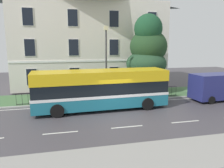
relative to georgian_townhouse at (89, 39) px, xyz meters
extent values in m
cube|color=#433F44|center=(0.36, -13.47, -5.72)|extent=(60.00, 56.00, 0.06)
cube|color=silver|center=(0.36, -9.82, -5.68)|extent=(54.00, 0.14, 0.01)
cube|color=silver|center=(-3.64, -15.27, -5.68)|extent=(2.00, 0.12, 0.01)
cube|color=silver|center=(0.36, -15.27, -5.68)|extent=(2.00, 0.12, 0.01)
cube|color=silver|center=(4.36, -15.27, -5.68)|extent=(2.00, 0.12, 0.01)
cube|color=#9E9E99|center=(0.36, -9.35, -5.63)|extent=(57.00, 0.24, 0.12)
cube|color=#456A40|center=(0.36, -7.17, -5.63)|extent=(57.00, 4.10, 0.12)
cube|color=gray|center=(0.36, -18.97, -5.68)|extent=(57.00, 3.00, 0.01)
cube|color=silver|center=(0.00, 0.00, -0.79)|extent=(17.09, 8.82, 9.56)
cube|color=white|center=(0.00, -4.43, -2.41)|extent=(17.09, 0.06, 0.20)
cube|color=#2D333D|center=(0.00, -4.44, -4.47)|extent=(1.10, 0.06, 2.20)
cube|color=white|center=(-6.41, -4.44, -3.95)|extent=(1.08, 0.04, 1.75)
cube|color=black|center=(-6.41, -4.46, -3.95)|extent=(0.98, 0.03, 1.65)
cube|color=white|center=(-2.14, -4.44, -3.95)|extent=(1.08, 0.04, 1.75)
cube|color=black|center=(-2.14, -4.46, -3.95)|extent=(0.98, 0.03, 1.65)
cube|color=white|center=(2.14, -4.44, -3.95)|extent=(1.08, 0.04, 1.75)
cube|color=black|center=(2.14, -4.46, -3.95)|extent=(0.98, 0.03, 1.65)
cube|color=white|center=(6.41, -4.44, -3.95)|extent=(1.08, 0.04, 1.75)
cube|color=black|center=(6.41, -4.46, -3.95)|extent=(0.98, 0.03, 1.65)
cube|color=white|center=(-6.41, -4.44, -1.01)|extent=(1.08, 0.04, 1.75)
cube|color=black|center=(-6.41, -4.46, -1.01)|extent=(0.98, 0.03, 1.65)
cube|color=white|center=(-2.14, -4.44, -1.01)|extent=(1.08, 0.04, 1.75)
cube|color=black|center=(-2.14, -4.46, -1.01)|extent=(0.98, 0.03, 1.65)
cube|color=white|center=(2.14, -4.44, -1.01)|extent=(1.08, 0.04, 1.75)
cube|color=black|center=(2.14, -4.46, -1.01)|extent=(0.98, 0.03, 1.65)
cube|color=white|center=(6.41, -4.44, -1.01)|extent=(1.08, 0.04, 1.75)
cube|color=black|center=(6.41, -4.46, -1.01)|extent=(0.98, 0.03, 1.65)
cube|color=white|center=(-6.41, -4.44, 1.93)|extent=(1.08, 0.04, 1.75)
cube|color=black|center=(-6.41, -4.46, 1.93)|extent=(0.98, 0.03, 1.65)
cube|color=white|center=(-2.14, -4.44, 1.93)|extent=(1.08, 0.04, 1.75)
cube|color=black|center=(-2.14, -4.46, 1.93)|extent=(0.98, 0.03, 1.65)
cube|color=white|center=(2.14, -4.44, 1.93)|extent=(1.08, 0.04, 1.75)
cube|color=black|center=(2.14, -4.46, 1.93)|extent=(0.98, 0.03, 1.65)
cube|color=white|center=(6.41, -4.44, 1.93)|extent=(1.08, 0.04, 1.75)
cube|color=black|center=(6.41, -4.46, 1.93)|extent=(0.98, 0.03, 1.65)
cube|color=black|center=(0.00, -9.07, -4.62)|extent=(14.25, 0.04, 0.04)
cube|color=black|center=(0.00, -9.07, -5.49)|extent=(14.25, 0.04, 0.04)
cylinder|color=black|center=(-7.12, -9.07, -5.09)|extent=(0.02, 0.02, 0.95)
cylinder|color=black|center=(-6.66, -9.07, -5.09)|extent=(0.02, 0.02, 0.95)
cylinder|color=black|center=(-6.20, -9.07, -5.09)|extent=(0.02, 0.02, 0.95)
cylinder|color=black|center=(-5.74, -9.07, -5.09)|extent=(0.02, 0.02, 0.95)
cylinder|color=black|center=(-5.29, -9.07, -5.09)|extent=(0.02, 0.02, 0.95)
cylinder|color=black|center=(-4.83, -9.07, -5.09)|extent=(0.02, 0.02, 0.95)
cylinder|color=black|center=(-4.37, -9.07, -5.09)|extent=(0.02, 0.02, 0.95)
cylinder|color=black|center=(-3.91, -9.07, -5.09)|extent=(0.02, 0.02, 0.95)
cylinder|color=black|center=(-3.45, -9.07, -5.09)|extent=(0.02, 0.02, 0.95)
cylinder|color=black|center=(-2.99, -9.07, -5.09)|extent=(0.02, 0.02, 0.95)
cylinder|color=black|center=(-2.53, -9.07, -5.09)|extent=(0.02, 0.02, 0.95)
cylinder|color=black|center=(-2.07, -9.07, -5.09)|extent=(0.02, 0.02, 0.95)
cylinder|color=black|center=(-1.61, -9.07, -5.09)|extent=(0.02, 0.02, 0.95)
cylinder|color=black|center=(-1.15, -9.07, -5.09)|extent=(0.02, 0.02, 0.95)
cylinder|color=black|center=(-0.69, -9.07, -5.09)|extent=(0.02, 0.02, 0.95)
cylinder|color=black|center=(-0.23, -9.07, -5.09)|extent=(0.02, 0.02, 0.95)
cylinder|color=black|center=(0.23, -9.07, -5.09)|extent=(0.02, 0.02, 0.95)
cylinder|color=black|center=(0.69, -9.07, -5.09)|extent=(0.02, 0.02, 0.95)
cylinder|color=black|center=(1.15, -9.07, -5.09)|extent=(0.02, 0.02, 0.95)
cylinder|color=black|center=(1.61, -9.07, -5.09)|extent=(0.02, 0.02, 0.95)
cylinder|color=black|center=(2.07, -9.07, -5.09)|extent=(0.02, 0.02, 0.95)
cylinder|color=black|center=(2.53, -9.07, -5.09)|extent=(0.02, 0.02, 0.95)
cylinder|color=black|center=(2.99, -9.07, -5.09)|extent=(0.02, 0.02, 0.95)
cylinder|color=black|center=(3.45, -9.07, -5.09)|extent=(0.02, 0.02, 0.95)
cylinder|color=black|center=(3.91, -9.07, -5.09)|extent=(0.02, 0.02, 0.95)
cylinder|color=black|center=(4.37, -9.07, -5.09)|extent=(0.02, 0.02, 0.95)
cylinder|color=black|center=(4.83, -9.07, -5.09)|extent=(0.02, 0.02, 0.95)
cylinder|color=black|center=(5.29, -9.07, -5.09)|extent=(0.02, 0.02, 0.95)
cylinder|color=black|center=(5.74, -9.07, -5.09)|extent=(0.02, 0.02, 0.95)
cylinder|color=black|center=(6.20, -9.07, -5.09)|extent=(0.02, 0.02, 0.95)
cylinder|color=black|center=(6.66, -9.07, -5.09)|extent=(0.02, 0.02, 0.95)
cylinder|color=black|center=(7.12, -9.07, -5.09)|extent=(0.02, 0.02, 0.95)
cylinder|color=#423328|center=(5.09, -6.86, -4.69)|extent=(0.41, 0.41, 1.75)
ellipsoid|color=#1A3D25|center=(4.98, -6.62, -4.34)|extent=(4.18, 4.18, 3.54)
ellipsoid|color=#23422A|center=(4.92, -6.81, -2.62)|extent=(4.03, 4.03, 2.66)
ellipsoid|color=#213E21|center=(5.16, -6.68, -0.90)|extent=(3.72, 3.72, 3.41)
ellipsoid|color=#194328|center=(4.96, -6.98, 0.82)|extent=(2.75, 2.75, 2.84)
cube|color=#1D6C82|center=(-0.51, -11.18, -4.92)|extent=(10.34, 2.89, 1.00)
cube|color=white|center=(-0.51, -11.18, -4.46)|extent=(10.36, 2.91, 0.20)
cube|color=black|center=(-0.51, -11.18, -3.95)|extent=(10.26, 2.85, 0.95)
cube|color=gold|center=(-0.51, -11.18, -3.06)|extent=(10.34, 2.89, 0.84)
cube|color=black|center=(4.63, -10.99, -4.00)|extent=(0.14, 2.11, 0.87)
cube|color=black|center=(4.63, -10.99, -3.10)|extent=(0.13, 1.80, 0.53)
cylinder|color=silver|center=(4.60, -10.18, -5.21)|extent=(0.05, 0.20, 0.20)
cylinder|color=silver|center=(4.66, -11.79, -5.21)|extent=(0.05, 0.20, 0.20)
cylinder|color=black|center=(2.82, -9.85, -5.21)|extent=(0.97, 0.34, 0.96)
cylinder|color=black|center=(2.91, -12.25, -5.21)|extent=(0.97, 0.34, 0.96)
cylinder|color=black|center=(-3.94, -10.11, -5.21)|extent=(0.97, 0.34, 0.96)
cylinder|color=black|center=(-3.85, -12.51, -5.21)|extent=(0.97, 0.34, 0.96)
cube|color=navy|center=(9.93, -10.85, -4.37)|extent=(4.35, 2.35, 2.19)
cylinder|color=black|center=(8.70, -9.95, -5.35)|extent=(0.69, 0.27, 0.68)
cylinder|color=black|center=(8.84, -11.92, -5.35)|extent=(0.69, 0.27, 0.68)
cylinder|color=#333338|center=(0.44, -8.54, -2.52)|extent=(0.14, 0.14, 6.09)
cube|color=beige|center=(0.44, -8.54, 0.70)|extent=(0.36, 0.24, 0.36)
cylinder|color=#4C4742|center=(5.76, -8.36, -5.11)|extent=(0.54, 0.54, 0.91)
ellipsoid|color=black|center=(5.76, -8.36, -4.56)|extent=(0.55, 0.55, 0.19)
camera|label=1|loc=(-3.43, -27.41, -0.65)|focal=34.86mm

